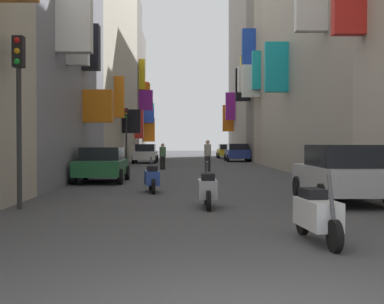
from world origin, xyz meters
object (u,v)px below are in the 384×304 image
at_px(parked_car_silver, 340,172).
at_px(pedestrian_crossing, 208,156).
at_px(parked_car_white, 146,153).
at_px(traffic_light_far_corner, 126,126).
at_px(parked_car_green, 102,164).
at_px(pedestrian_near_left, 163,157).
at_px(traffic_light_near_corner, 19,91).
at_px(scooter_white, 317,214).
at_px(scooter_blue, 152,178).
at_px(parked_car_yellow, 227,151).
at_px(parked_car_blue, 237,152).
at_px(scooter_silver, 208,189).

height_order(parked_car_silver, pedestrian_crossing, pedestrian_crossing).
bearing_deg(parked_car_white, traffic_light_far_corner, -104.73).
height_order(parked_car_green, pedestrian_crossing, pedestrian_crossing).
bearing_deg(parked_car_silver, pedestrian_near_left, 107.27).
relative_size(parked_car_white, traffic_light_near_corner, 0.96).
distance_m(parked_car_white, scooter_white, 33.79).
distance_m(parked_car_silver, traffic_light_far_corner, 24.94).
relative_size(parked_car_silver, pedestrian_crossing, 2.44).
bearing_deg(pedestrian_near_left, traffic_light_near_corner, -98.50).
bearing_deg(parked_car_silver, scooter_white, -110.05).
bearing_deg(pedestrian_crossing, scooter_blue, -101.04).
bearing_deg(parked_car_yellow, scooter_blue, -98.64).
distance_m(parked_car_blue, scooter_blue, 28.52).
distance_m(parked_car_green, traffic_light_far_corner, 16.21).
distance_m(parked_car_blue, pedestrian_crossing, 15.94).
bearing_deg(parked_car_blue, traffic_light_far_corner, -139.48).
height_order(scooter_white, pedestrian_crossing, pedestrian_crossing).
height_order(parked_car_blue, traffic_light_far_corner, traffic_light_far_corner).
distance_m(parked_car_white, pedestrian_crossing, 13.06).
bearing_deg(traffic_light_near_corner, parked_car_white, 87.84).
distance_m(parked_car_blue, parked_car_green, 24.78).
bearing_deg(scooter_white, parked_car_blue, 85.97).
relative_size(parked_car_green, scooter_white, 1.97).
xyz_separation_m(scooter_blue, traffic_light_far_corner, (-2.95, 20.55, 2.30)).
bearing_deg(traffic_light_near_corner, parked_car_green, 85.50).
xyz_separation_m(parked_car_green, scooter_silver, (3.86, -8.63, -0.28)).
bearing_deg(parked_car_white, parked_car_green, -91.14).
xyz_separation_m(parked_car_green, scooter_blue, (2.27, -4.48, -0.28)).
height_order(parked_car_white, scooter_blue, parked_car_white).
height_order(parked_car_green, traffic_light_near_corner, traffic_light_near_corner).
height_order(parked_car_yellow, traffic_light_near_corner, traffic_light_near_corner).
relative_size(parked_car_silver, parked_car_green, 1.09).
distance_m(parked_car_white, parked_car_yellow, 14.32).
relative_size(parked_car_yellow, scooter_blue, 2.18).
relative_size(scooter_blue, pedestrian_near_left, 1.19).
xyz_separation_m(parked_car_yellow, pedestrian_near_left, (-5.77, -22.46, 0.02)).
xyz_separation_m(scooter_white, traffic_light_near_corner, (-6.08, 4.44, 2.37)).
xyz_separation_m(parked_car_white, traffic_light_near_corner, (-1.09, -28.97, 2.07)).
bearing_deg(scooter_blue, parked_car_silver, -29.22).
xyz_separation_m(pedestrian_crossing, traffic_light_far_corner, (-5.36, 8.20, 1.89)).
height_order(parked_car_silver, pedestrian_near_left, pedestrian_near_left).
distance_m(scooter_blue, pedestrian_near_left, 14.44).
distance_m(parked_car_blue, pedestrian_near_left, 14.73).
bearing_deg(traffic_light_near_corner, scooter_white, -36.17).
relative_size(parked_car_blue, traffic_light_far_corner, 0.98).
height_order(parked_car_yellow, pedestrian_crossing, pedestrian_crossing).
bearing_deg(traffic_light_near_corner, parked_car_silver, 9.43).
relative_size(parked_car_silver, scooter_blue, 2.30).
bearing_deg(pedestrian_near_left, scooter_white, -81.94).
distance_m(parked_car_green, scooter_white, 14.27).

